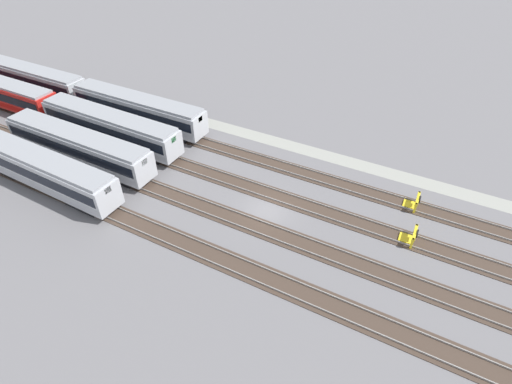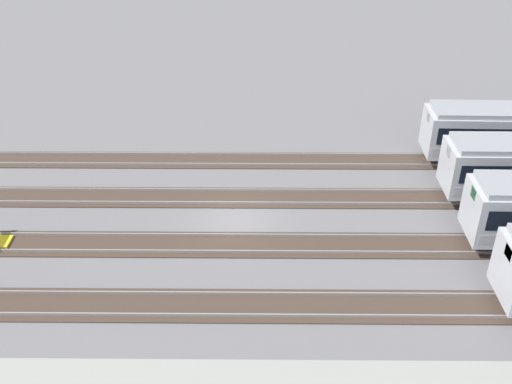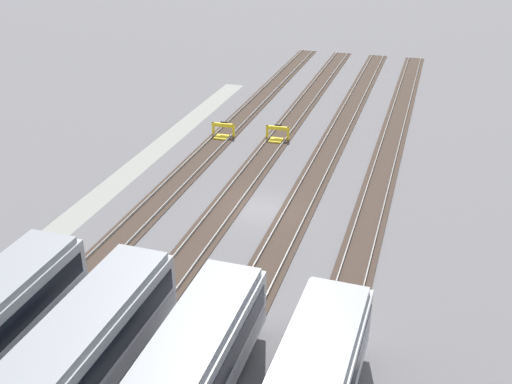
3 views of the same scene
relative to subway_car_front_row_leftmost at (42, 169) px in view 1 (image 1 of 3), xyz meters
name	(u,v)px [view 1 (image 1 of 3)]	position (x,y,z in m)	size (l,w,h in m)	color
ground_plane	(267,211)	(-20.70, -6.86, -2.04)	(400.00, 400.00, 0.00)	slate
service_walkway	(312,152)	(-20.70, -17.92, -2.04)	(54.00, 2.00, 0.01)	#9E9E93
rail_track_nearest	(297,171)	(-20.70, -13.77, -2.00)	(90.00, 2.24, 0.21)	#47382D
rail_track_near_inner	(278,196)	(-20.70, -9.16, -2.00)	(90.00, 2.24, 0.21)	#47382D
rail_track_middle	(255,226)	(-20.70, -4.55, -2.00)	(90.00, 2.24, 0.21)	#47382D
rail_track_far_inner	(228,262)	(-20.70, 0.06, -2.00)	(90.00, 2.24, 0.21)	#47382D
subway_car_front_row_leftmost	(42,169)	(0.00, 0.00, 0.00)	(18.06, 3.27, 3.70)	#B7BABF
subway_car_front_row_left_inner	(32,79)	(18.79, -13.79, 0.00)	(18.01, 2.89, 3.70)	#B7BABF
subway_car_front_row_centre	(138,109)	(0.00, -13.79, 0.00)	(18.00, 2.84, 3.70)	#B7BABF
subway_car_front_row_right_inner	(110,127)	(0.00, -9.12, 0.00)	(18.04, 3.09, 3.70)	#B7BABF
subway_car_front_row_rightmost	(1,92)	(18.72, -9.15, 0.00)	(18.01, 2.89, 3.70)	red
subway_car_back_row_leftmost	(79,146)	(0.00, -4.57, 0.00)	(18.02, 2.95, 3.70)	#B7BABF
bumper_stop_nearest_track	(414,202)	(-32.38, -13.76, -1.53)	(1.37, 2.01, 1.22)	yellow
bumper_stop_near_inner_track	(410,236)	(-33.01, -9.15, -1.53)	(1.37, 2.01, 1.22)	yellow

